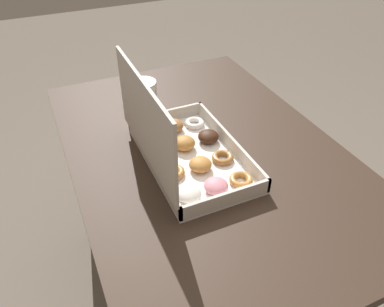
{
  "coord_description": "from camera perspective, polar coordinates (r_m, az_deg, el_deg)",
  "views": [
    {
      "loc": [
        -0.75,
        0.37,
        1.4
      ],
      "look_at": [
        -0.03,
        0.05,
        0.78
      ],
      "focal_mm": 35.0,
      "sensor_mm": 36.0,
      "label": 1
    }
  ],
  "objects": [
    {
      "name": "ground_plane",
      "position": [
        1.63,
        1.35,
        -21.14
      ],
      "size": [
        8.0,
        8.0,
        0.0
      ],
      "primitive_type": "plane",
      "color": "#6B6054"
    },
    {
      "name": "dining_table",
      "position": [
        1.13,
        1.82,
        -4.19
      ],
      "size": [
        1.1,
        0.73,
        0.76
      ],
      "color": "#38281E",
      "rests_on": "ground_plane"
    },
    {
      "name": "coffee_mug",
      "position": [
        1.23,
        -7.37,
        8.89
      ],
      "size": [
        0.09,
        0.09,
        0.09
      ],
      "color": "white",
      "rests_on": "dining_table"
    },
    {
      "name": "donut_box",
      "position": [
        0.98,
        -1.72,
        1.01
      ],
      "size": [
        0.4,
        0.25,
        0.27
      ],
      "color": "white",
      "rests_on": "dining_table"
    }
  ]
}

